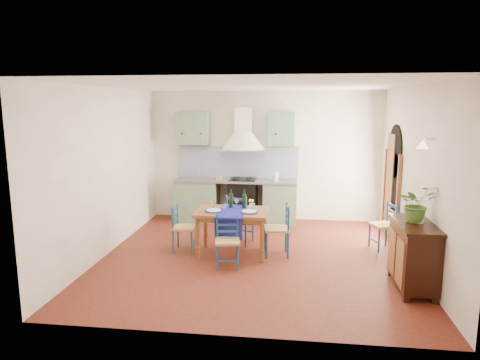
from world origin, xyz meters
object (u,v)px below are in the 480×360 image
sideboard (413,253)px  potted_plant (416,204)px  chair_near (227,241)px  dining_table (232,216)px

sideboard → potted_plant: 0.68m
sideboard → chair_near: bearing=169.4°
chair_near → potted_plant: potted_plant is taller
potted_plant → dining_table: bearing=159.4°
dining_table → potted_plant: size_ratio=2.36×
dining_table → chair_near: 0.62m
dining_table → potted_plant: 2.88m
dining_table → chair_near: (-0.00, -0.56, -0.26)m
sideboard → potted_plant: size_ratio=2.06×
sideboard → potted_plant: (0.01, 0.06, 0.68)m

